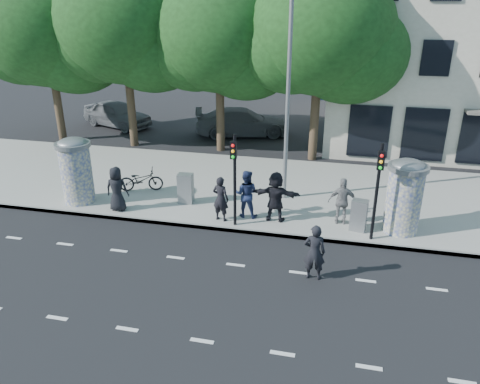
% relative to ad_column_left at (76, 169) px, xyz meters
% --- Properties ---
extents(ground, '(120.00, 120.00, 0.00)m').
position_rel_ad_column_left_xyz_m(ground, '(7.20, -4.50, -1.54)').
color(ground, black).
rests_on(ground, ground).
extents(sidewalk, '(40.00, 8.00, 0.15)m').
position_rel_ad_column_left_xyz_m(sidewalk, '(7.20, 3.00, -1.46)').
color(sidewalk, gray).
rests_on(sidewalk, ground).
extents(curb, '(40.00, 0.10, 0.16)m').
position_rel_ad_column_left_xyz_m(curb, '(7.20, -0.95, -1.46)').
color(curb, slate).
rests_on(curb, ground).
extents(lane_dash_near, '(32.00, 0.12, 0.01)m').
position_rel_ad_column_left_xyz_m(lane_dash_near, '(7.20, -6.70, -1.53)').
color(lane_dash_near, silver).
rests_on(lane_dash_near, ground).
extents(lane_dash_far, '(32.00, 0.12, 0.01)m').
position_rel_ad_column_left_xyz_m(lane_dash_far, '(7.20, -3.10, -1.53)').
color(lane_dash_far, silver).
rests_on(lane_dash_far, ground).
extents(ad_column_left, '(1.36, 1.36, 2.65)m').
position_rel_ad_column_left_xyz_m(ad_column_left, '(0.00, 0.00, 0.00)').
color(ad_column_left, beige).
rests_on(ad_column_left, sidewalk).
extents(ad_column_right, '(1.36, 1.36, 2.65)m').
position_rel_ad_column_left_xyz_m(ad_column_right, '(12.40, 0.20, 0.00)').
color(ad_column_right, beige).
rests_on(ad_column_right, sidewalk).
extents(traffic_pole_near, '(0.22, 0.31, 3.40)m').
position_rel_ad_column_left_xyz_m(traffic_pole_near, '(6.60, -0.71, 0.69)').
color(traffic_pole_near, black).
rests_on(traffic_pole_near, sidewalk).
extents(traffic_pole_far, '(0.22, 0.31, 3.40)m').
position_rel_ad_column_left_xyz_m(traffic_pole_far, '(11.40, -0.71, 0.69)').
color(traffic_pole_far, black).
rests_on(traffic_pole_far, sidewalk).
extents(street_lamp, '(0.25, 0.93, 8.00)m').
position_rel_ad_column_left_xyz_m(street_lamp, '(8.00, 2.13, 3.26)').
color(street_lamp, slate).
rests_on(street_lamp, sidewalk).
extents(tree_far_left, '(7.20, 7.20, 9.26)m').
position_rel_ad_column_left_xyz_m(tree_far_left, '(-5.80, 8.00, 4.65)').
color(tree_far_left, '#38281C').
rests_on(tree_far_left, ground).
extents(tree_mid_left, '(7.20, 7.20, 9.57)m').
position_rel_ad_column_left_xyz_m(tree_mid_left, '(-1.30, 8.00, 4.96)').
color(tree_mid_left, '#38281C').
rests_on(tree_mid_left, ground).
extents(tree_near_left, '(6.80, 6.80, 8.97)m').
position_rel_ad_column_left_xyz_m(tree_near_left, '(3.70, 8.20, 4.53)').
color(tree_near_left, '#38281C').
rests_on(tree_near_left, ground).
extents(tree_center, '(7.00, 7.00, 9.30)m').
position_rel_ad_column_left_xyz_m(tree_center, '(8.70, 7.80, 4.77)').
color(tree_center, '#38281C').
rests_on(tree_center, ground).
extents(ped_a, '(0.91, 0.65, 1.76)m').
position_rel_ad_column_left_xyz_m(ped_a, '(1.91, -0.42, -0.51)').
color(ped_a, black).
rests_on(ped_a, sidewalk).
extents(ped_b, '(0.69, 0.53, 1.71)m').
position_rel_ad_column_left_xyz_m(ped_b, '(6.00, -0.39, -0.53)').
color(ped_b, black).
rests_on(ped_b, sidewalk).
extents(ped_c, '(0.89, 0.69, 1.82)m').
position_rel_ad_column_left_xyz_m(ped_c, '(6.84, 0.14, -0.48)').
color(ped_c, '#1F284E').
rests_on(ped_c, sidewalk).
extents(ped_e, '(1.07, 0.66, 1.75)m').
position_rel_ad_column_left_xyz_m(ped_e, '(10.35, 0.31, -0.51)').
color(ped_e, slate).
rests_on(ped_e, sidewalk).
extents(ped_f, '(1.76, 0.65, 1.89)m').
position_rel_ad_column_left_xyz_m(ped_f, '(7.96, 0.04, -0.44)').
color(ped_f, black).
rests_on(ped_f, sidewalk).
extents(man_road, '(0.66, 0.45, 1.77)m').
position_rel_ad_column_left_xyz_m(man_road, '(9.63, -3.28, -0.65)').
color(man_road, black).
rests_on(man_road, ground).
extents(bicycle, '(1.20, 1.96, 0.97)m').
position_rel_ad_column_left_xyz_m(bicycle, '(1.97, 1.58, -0.90)').
color(bicycle, black).
rests_on(bicycle, sidewalk).
extents(cabinet_left, '(0.60, 0.45, 1.22)m').
position_rel_ad_column_left_xyz_m(cabinet_left, '(4.23, 0.83, -0.78)').
color(cabinet_left, gray).
rests_on(cabinet_left, sidewalk).
extents(cabinet_right, '(0.61, 0.49, 1.14)m').
position_rel_ad_column_left_xyz_m(cabinet_right, '(10.95, -0.08, -0.82)').
color(cabinet_right, gray).
rests_on(cabinet_right, sidewalk).
extents(car_left, '(3.63, 5.23, 1.65)m').
position_rel_ad_column_left_xyz_m(car_left, '(-4.05, 11.54, -0.71)').
color(car_left, '#595C61').
rests_on(car_left, ground).
extents(car_right, '(3.82, 6.01, 1.62)m').
position_rel_ad_column_left_xyz_m(car_right, '(4.22, 11.35, -0.73)').
color(car_right, '#515358').
rests_on(car_right, ground).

